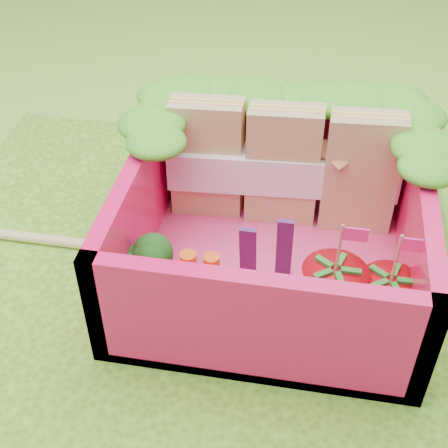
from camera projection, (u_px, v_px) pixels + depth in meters
name	position (u px, v px, depth m)	size (l,w,h in m)	color
ground	(173.00, 280.00, 2.94)	(14.00, 14.00, 0.00)	#84BB34
placemat	(173.00, 278.00, 2.93)	(2.60, 2.60, 0.03)	#5A9020
bento_floor	(271.00, 266.00, 2.93)	(1.30, 1.30, 0.05)	#EC3C7F
bento_box	(274.00, 225.00, 2.77)	(1.30, 1.30, 0.55)	#FE1560
lettuce_ruffle	(288.00, 109.00, 2.90)	(1.43, 0.76, 0.11)	#2F8F1A
sandwich_stack	(284.00, 166.00, 2.99)	(1.12, 0.25, 0.61)	tan
broccoli	(148.00, 262.00, 2.65)	(0.33, 0.33, 0.26)	#609D4C
carrot_sticks	(200.00, 278.00, 2.65)	(0.16, 0.13, 0.29)	orange
purple_wedges	(266.00, 252.00, 2.69)	(0.22, 0.10, 0.38)	#441B5F
strawberry_left	(332.00, 294.00, 2.57)	(0.27, 0.27, 0.51)	red
strawberry_right	(386.00, 301.00, 2.55)	(0.25, 0.25, 0.49)	red
snap_peas	(351.00, 300.00, 2.70)	(0.63, 0.48, 0.05)	green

